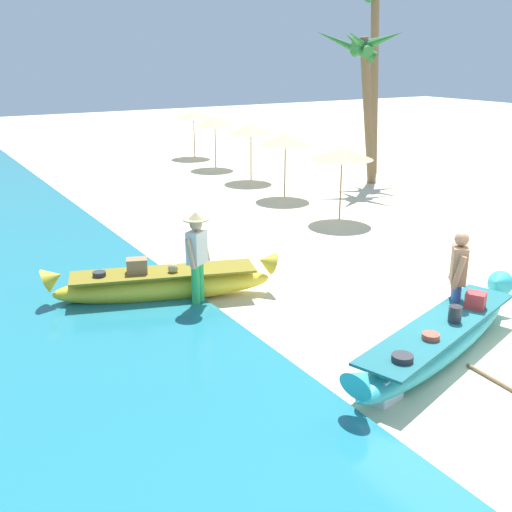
# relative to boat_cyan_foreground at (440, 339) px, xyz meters

# --- Properties ---
(ground_plane) EXTENTS (80.00, 80.00, 0.00)m
(ground_plane) POSITION_rel_boat_cyan_foreground_xyz_m (0.60, 0.17, -0.28)
(ground_plane) COLOR beige
(boat_cyan_foreground) EXTENTS (4.59, 2.05, 0.79)m
(boat_cyan_foreground) POSITION_rel_boat_cyan_foreground_xyz_m (0.00, 0.00, 0.00)
(boat_cyan_foreground) COLOR #33B2BC
(boat_cyan_foreground) RESTS_ON ground
(boat_yellow_midground) EXTENTS (4.06, 1.83, 0.82)m
(boat_yellow_midground) POSITION_rel_boat_cyan_foreground_xyz_m (-2.58, 4.05, 0.02)
(boat_yellow_midground) COLOR yellow
(boat_yellow_midground) RESTS_ON ground
(person_vendor_hatted) EXTENTS (0.57, 0.47, 1.71)m
(person_vendor_hatted) POSITION_rel_boat_cyan_foreground_xyz_m (-2.20, 3.43, 0.70)
(person_vendor_hatted) COLOR green
(person_vendor_hatted) RESTS_ON ground
(person_tourist_customer) EXTENTS (0.52, 0.54, 1.62)m
(person_tourist_customer) POSITION_rel_boat_cyan_foreground_xyz_m (0.89, 0.55, 0.63)
(person_tourist_customer) COLOR #3D5BA8
(person_tourist_customer) RESTS_ON ground
(parasol_row_0) EXTENTS (1.60, 1.60, 1.91)m
(parasol_row_0) POSITION_rel_boat_cyan_foreground_xyz_m (3.60, 6.89, 1.46)
(parasol_row_0) COLOR #8E6B47
(parasol_row_0) RESTS_ON ground
(parasol_row_1) EXTENTS (1.60, 1.60, 1.91)m
(parasol_row_1) POSITION_rel_boat_cyan_foreground_xyz_m (3.83, 9.87, 1.46)
(parasol_row_1) COLOR #8E6B47
(parasol_row_1) RESTS_ON ground
(parasol_row_2) EXTENTS (1.60, 1.60, 1.91)m
(parasol_row_2) POSITION_rel_boat_cyan_foreground_xyz_m (4.26, 12.63, 1.46)
(parasol_row_2) COLOR #8E6B47
(parasol_row_2) RESTS_ON ground
(parasol_row_3) EXTENTS (1.60, 1.60, 1.91)m
(parasol_row_3) POSITION_rel_boat_cyan_foreground_xyz_m (4.34, 15.43, 1.46)
(parasol_row_3) COLOR #8E6B47
(parasol_row_3) RESTS_ON ground
(parasol_row_4) EXTENTS (1.60, 1.60, 1.91)m
(parasol_row_4) POSITION_rel_boat_cyan_foreground_xyz_m (4.76, 18.17, 1.46)
(parasol_row_4) COLOR #8E6B47
(parasol_row_4) RESTS_ON ground
(palm_tree_tall_inland) EXTENTS (2.70, 2.36, 6.99)m
(palm_tree_tall_inland) POSITION_rel_boat_cyan_foreground_xyz_m (8.52, 11.59, 5.15)
(palm_tree_tall_inland) COLOR brown
(palm_tree_tall_inland) RESTS_ON ground
(palm_tree_leaning_seaward) EXTENTS (2.66, 2.74, 4.99)m
(palm_tree_leaning_seaward) POSITION_rel_boat_cyan_foreground_xyz_m (6.92, 10.16, 3.67)
(palm_tree_leaning_seaward) COLOR brown
(palm_tree_leaning_seaward) RESTS_ON ground
(cooler_box) EXTENTS (0.48, 0.37, 0.37)m
(cooler_box) POSITION_rel_boat_cyan_foreground_xyz_m (-1.48, -0.50, -0.10)
(cooler_box) COLOR silver
(cooler_box) RESTS_ON ground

